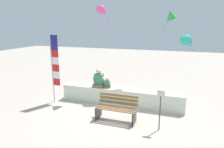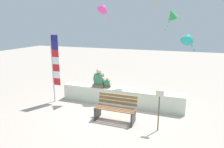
# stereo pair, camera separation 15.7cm
# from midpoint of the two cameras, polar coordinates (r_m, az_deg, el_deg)

# --- Properties ---
(ground_plane) EXTENTS (40.00, 40.00, 0.00)m
(ground_plane) POSITION_cam_midpoint_polar(r_m,az_deg,el_deg) (7.74, 0.16, -10.85)
(ground_plane) COLOR #B5A598
(seawall_ledge) EXTENTS (5.11, 0.54, 0.68)m
(seawall_ledge) POSITION_cam_midpoint_polar(r_m,az_deg,el_deg) (8.32, 1.96, -6.50)
(seawall_ledge) COLOR silver
(seawall_ledge) RESTS_ON ground
(park_bench) EXTENTS (1.42, 0.61, 0.88)m
(park_bench) POSITION_cam_midpoint_polar(r_m,az_deg,el_deg) (6.98, 0.66, -10.05)
(park_bench) COLOR #8A6040
(park_bench) RESTS_ON ground
(person_adult) EXTENTS (0.52, 0.38, 0.80)m
(person_adult) POSITION_cam_midpoint_polar(r_m,az_deg,el_deg) (8.40, -4.32, -1.68)
(person_adult) COLOR brown
(person_adult) RESTS_ON seawall_ledge
(person_child) EXTENTS (0.29, 0.21, 0.44)m
(person_child) POSITION_cam_midpoint_polar(r_m,az_deg,el_deg) (8.30, -1.92, -2.83)
(person_child) COLOR brown
(person_child) RESTS_ON seawall_ledge
(flag_banner) EXTENTS (0.36, 0.05, 2.86)m
(flag_banner) POSITION_cam_midpoint_polar(r_m,az_deg,el_deg) (8.55, -16.81, 2.64)
(flag_banner) COLOR #B7B7BC
(flag_banner) RESTS_ON ground
(kite_teal) EXTENTS (0.70, 0.81, 0.94)m
(kite_teal) POSITION_cam_midpoint_polar(r_m,az_deg,el_deg) (9.44, 20.30, 9.87)
(kite_teal) COLOR teal
(kite_magenta) EXTENTS (0.77, 0.77, 1.11)m
(kite_magenta) POSITION_cam_midpoint_polar(r_m,az_deg,el_deg) (11.28, -3.15, 18.52)
(kite_magenta) COLOR #DB3D9E
(kite_green) EXTENTS (0.78, 0.78, 1.05)m
(kite_green) POSITION_cam_midpoint_polar(r_m,az_deg,el_deg) (10.31, 16.11, 16.08)
(kite_green) COLOR green
(sign_post) EXTENTS (0.24, 0.04, 1.32)m
(sign_post) POSITION_cam_midpoint_polar(r_m,az_deg,el_deg) (6.36, 12.98, -9.24)
(sign_post) COLOR brown
(sign_post) RESTS_ON ground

